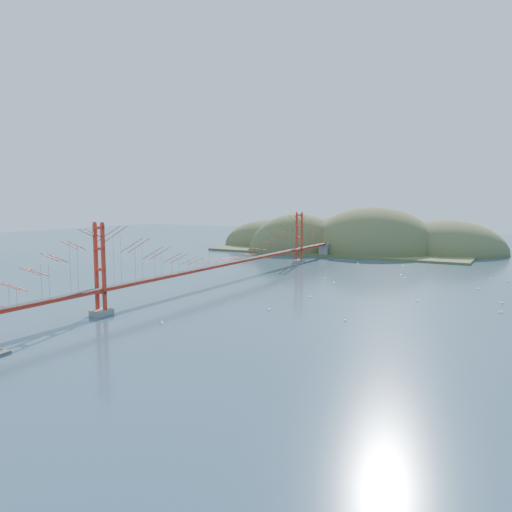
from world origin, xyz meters
The scene contains 19 objects.
ground centered at (0.00, 0.00, 0.00)m, with size 320.00×320.00×0.00m, color #2D435A.
bridge centered at (0.00, 0.18, 7.01)m, with size 2.20×94.40×12.00m.
far_headlands centered at (2.21, 68.52, 0.00)m, with size 84.00×58.00×25.00m.
sailboat_13 centered at (43.81, -4.07, 0.16)m, with size 0.66×0.66×0.73m.
sailboat_14 centered at (17.01, 7.47, 0.14)m, with size 0.58×0.58×0.63m.
sailboat_6 centered at (27.83, -17.77, 0.14)m, with size 0.55×0.55×0.58m.
sailboat_10 centered at (9.42, -29.59, 0.15)m, with size 0.62×0.62×0.66m.
sailboat_3 centered at (13.75, 11.11, 0.15)m, with size 0.62×0.61×0.70m.
sailboat_16 centered at (26.46, 19.01, 0.15)m, with size 0.63×0.63×0.70m.
sailboat_7 centered at (22.16, 36.10, 0.14)m, with size 0.56×0.56×0.61m.
sailboat_4 centered at (39.64, 13.36, 0.14)m, with size 0.61×0.61×0.63m.
sailboat_1 centered at (18.32, -6.27, 0.13)m, with size 0.51×0.51×0.55m.
sailboat_2 centered at (32.82, -1.35, 0.14)m, with size 0.55×0.55×0.59m.
sailboat_0 centered at (17.04, -17.01, 0.16)m, with size 0.60×0.65×0.73m.
sailboat_12 centered at (12.54, 34.56, 0.15)m, with size 0.57×0.46×0.66m.
sailboat_15 centered at (25.05, 22.24, 0.16)m, with size 0.68×0.68×0.74m.
sailboat_8 centered at (43.34, 23.78, 0.15)m, with size 0.63×0.62×0.71m.
sailboat_17 centered at (40.34, 25.26, 0.13)m, with size 0.47×0.38×0.55m.
sailboat_11 centered at (43.54, 2.72, 0.16)m, with size 0.68×0.68×0.72m.
Camera 1 is at (47.10, -74.15, 14.42)m, focal length 35.00 mm.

